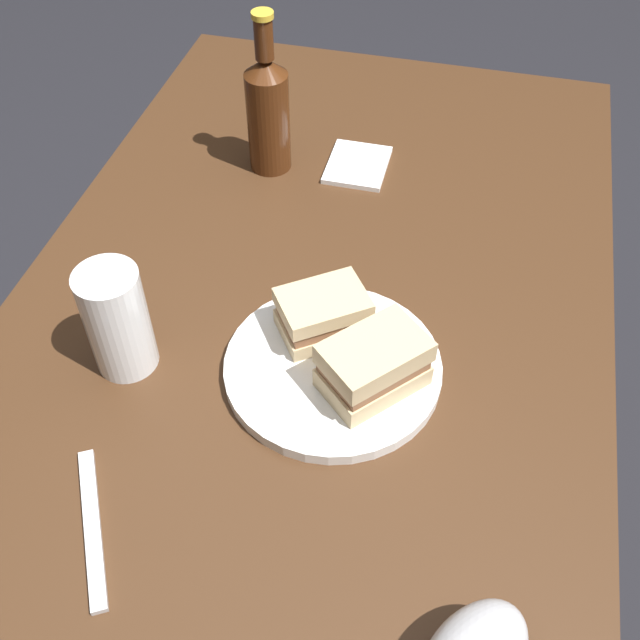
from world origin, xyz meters
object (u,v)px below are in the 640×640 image
at_px(plate, 333,368).
at_px(fork, 92,526).
at_px(cider_bottle, 268,110).
at_px(sandwich_half_left, 374,365).
at_px(pint_glass, 119,327).
at_px(napkin, 355,165).
at_px(sandwich_half_right, 323,314).

distance_m(plate, fork, 0.32).
bearing_deg(cider_bottle, plate, -153.43).
bearing_deg(sandwich_half_left, plate, 69.72).
xyz_separation_m(sandwich_half_left, pint_glass, (-0.02, 0.29, 0.01)).
bearing_deg(plate, napkin, 8.60).
relative_size(napkin, fork, 0.61).
bearing_deg(fork, sandwich_half_left, -75.18).
relative_size(sandwich_half_left, pint_glass, 0.96).
xyz_separation_m(plate, cider_bottle, (0.38, 0.19, 0.09)).
relative_size(cider_bottle, napkin, 2.22).
relative_size(cider_bottle, fork, 1.36).
height_order(sandwich_half_right, napkin, sandwich_half_right).
relative_size(plate, cider_bottle, 1.05).
distance_m(sandwich_half_right, pint_glass, 0.24).
xyz_separation_m(sandwich_half_left, napkin, (0.42, 0.11, -0.05)).
xyz_separation_m(plate, fork, (-0.25, 0.19, -0.00)).
xyz_separation_m(plate, pint_glass, (-0.04, 0.24, 0.05)).
distance_m(plate, cider_bottle, 0.43).
relative_size(sandwich_half_left, napkin, 1.23).
relative_size(pint_glass, napkin, 1.28).
bearing_deg(napkin, plate, -171.40).
distance_m(sandwich_half_left, sandwich_half_right, 0.10).
height_order(sandwich_half_right, cider_bottle, cider_bottle).
relative_size(plate, pint_glass, 1.82).
height_order(plate, cider_bottle, cider_bottle).
bearing_deg(cider_bottle, fork, -180.00).
distance_m(sandwich_half_left, cider_bottle, 0.46).
height_order(sandwich_half_right, fork, sandwich_half_right).
bearing_deg(pint_glass, sandwich_half_left, -85.43).
height_order(sandwich_half_left, cider_bottle, cider_bottle).
xyz_separation_m(sandwich_half_left, cider_bottle, (0.40, 0.24, 0.05)).
height_order(napkin, fork, napkin).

